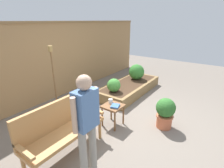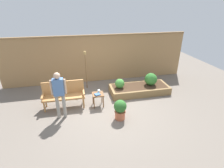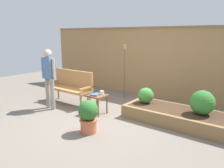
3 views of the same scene
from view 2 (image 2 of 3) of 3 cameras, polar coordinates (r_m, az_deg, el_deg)
The scene contains 12 objects.
ground_plane at distance 6.22m, azimuth -1.27°, elevation -8.22°, with size 14.00×14.00×0.00m, color #70665B.
fence_back at distance 8.11m, azimuth -4.90°, elevation 8.35°, with size 8.40×0.14×2.16m.
garden_bench at distance 6.36m, azimuth -15.56°, elevation -2.74°, with size 1.44×0.48×0.94m.
side_table at distance 6.24m, azimuth -4.63°, elevation -3.88°, with size 0.40×0.40×0.48m.
cup_on_table at distance 6.28m, azimuth -4.30°, elevation -2.33°, with size 0.13×0.09×0.10m.
book_on_table at distance 6.13m, azimuth -4.81°, elevation -3.41°, with size 0.19×0.16×0.04m, color #38609E.
potted_boxwood at distance 5.56m, azimuth 2.69°, elevation -8.14°, with size 0.41×0.41×0.67m.
raised_planter_bed at distance 7.33m, azimuth 8.90°, elevation -1.69°, with size 2.40×1.00×0.30m.
shrub_near_bench at distance 6.95m, azimuth 2.55°, elevation 0.17°, with size 0.38×0.38×0.38m.
shrub_far_corner at distance 7.35m, azimuth 12.59°, elevation 1.55°, with size 0.51×0.51×0.51m.
tiki_torch at distance 7.37m, azimuth -8.66°, elevation 6.70°, with size 0.10×0.10×1.63m.
person_by_bench at distance 5.59m, azimuth -16.95°, elevation -2.39°, with size 0.47×0.20×1.56m.
Camera 2 is at (-0.96, -5.11, 3.41)m, focal length 27.94 mm.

